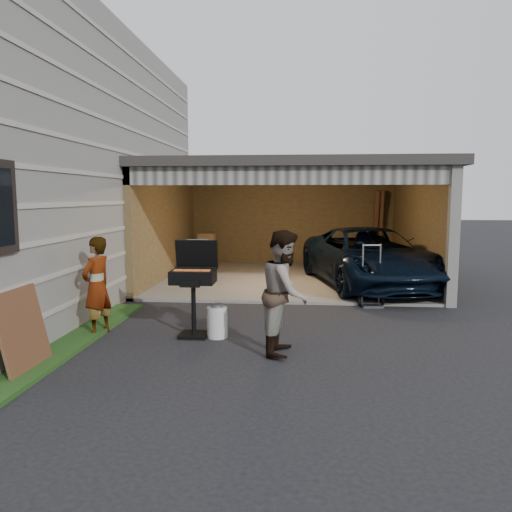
# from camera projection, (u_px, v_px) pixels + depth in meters

# --- Properties ---
(ground) EXTENTS (80.00, 80.00, 0.00)m
(ground) POSITION_uv_depth(u_px,v_px,m) (222.00, 362.00, 6.44)
(ground) COLOR black
(ground) RESTS_ON ground
(groundcover_strip) EXTENTS (0.50, 8.00, 0.06)m
(groundcover_strip) POSITION_uv_depth(u_px,v_px,m) (11.00, 383.00, 5.64)
(groundcover_strip) COLOR #193814
(groundcover_strip) RESTS_ON ground
(garage) EXTENTS (6.80, 6.30, 2.90)m
(garage) POSITION_uv_depth(u_px,v_px,m) (291.00, 206.00, 12.87)
(garage) COLOR #605E59
(garage) RESTS_ON ground
(minivan) EXTENTS (3.17, 5.16, 1.34)m
(minivan) POSITION_uv_depth(u_px,v_px,m) (369.00, 259.00, 11.53)
(minivan) COLOR black
(minivan) RESTS_ON ground
(woman) EXTENTS (0.52, 0.64, 1.52)m
(woman) POSITION_uv_depth(u_px,v_px,m) (97.00, 286.00, 7.63)
(woman) COLOR #CAE2FF
(woman) RESTS_ON ground
(man) EXTENTS (0.73, 0.89, 1.68)m
(man) POSITION_uv_depth(u_px,v_px,m) (285.00, 292.00, 6.71)
(man) COLOR #4A201D
(man) RESTS_ON ground
(bbq_grill) EXTENTS (0.65, 0.57, 1.46)m
(bbq_grill) POSITION_uv_depth(u_px,v_px,m) (194.00, 280.00, 7.53)
(bbq_grill) COLOR black
(bbq_grill) RESTS_ON ground
(propane_tank) EXTENTS (0.36, 0.36, 0.46)m
(propane_tank) POSITION_uv_depth(u_px,v_px,m) (217.00, 322.00, 7.52)
(propane_tank) COLOR silver
(propane_tank) RESTS_ON ground
(plywood_panel) EXTENTS (0.26, 0.92, 1.01)m
(plywood_panel) POSITION_uv_depth(u_px,v_px,m) (23.00, 331.00, 6.03)
(plywood_panel) COLOR #4F2D1B
(plywood_panel) RESTS_ON ground
(hand_truck) EXTENTS (0.52, 0.41, 1.21)m
(hand_truck) POSITION_uv_depth(u_px,v_px,m) (371.00, 294.00, 9.65)
(hand_truck) COLOR slate
(hand_truck) RESTS_ON ground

